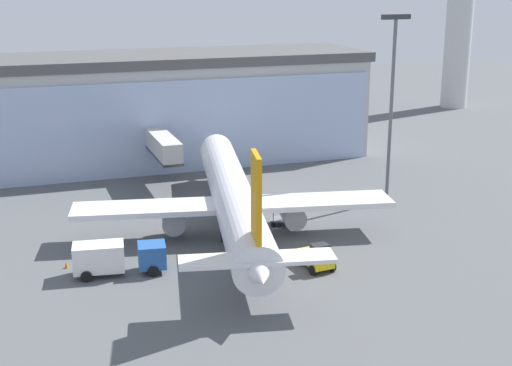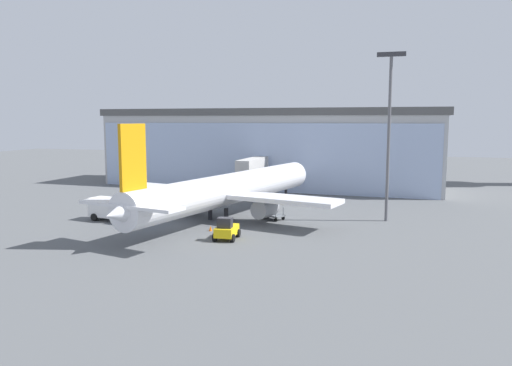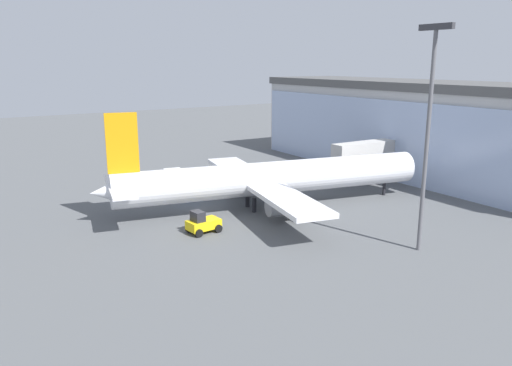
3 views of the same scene
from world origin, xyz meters
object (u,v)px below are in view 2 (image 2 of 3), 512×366
at_px(pushback_tug, 226,230).
at_px(catering_truck, 116,209).
at_px(safety_cone_nose, 210,228).
at_px(apron_light_mast, 389,123).
at_px(airplane, 228,190).
at_px(baggage_cart, 272,215).
at_px(jet_bridge, 257,166).
at_px(safety_cone_wingtip, 102,213).

bearing_deg(pushback_tug, catering_truck, 68.71).
bearing_deg(safety_cone_nose, apron_light_mast, 31.07).
height_order(apron_light_mast, safety_cone_nose, apron_light_mast).
relative_size(airplane, baggage_cart, 12.35).
distance_m(jet_bridge, safety_cone_nose, 27.72).
bearing_deg(safety_cone_nose, airplane, 94.82).
relative_size(pushback_tug, safety_cone_nose, 6.04).
distance_m(airplane, pushback_tug, 11.33).
bearing_deg(apron_light_mast, jet_bridge, 141.32).
bearing_deg(jet_bridge, safety_cone_wingtip, 151.26).
xyz_separation_m(catering_truck, pushback_tug, (15.46, -4.78, -0.49)).
bearing_deg(safety_cone_wingtip, airplane, 10.88).
bearing_deg(baggage_cart, catering_truck, 42.56).
bearing_deg(jet_bridge, baggage_cart, -157.16).
distance_m(jet_bridge, pushback_tug, 31.07).
xyz_separation_m(jet_bridge, apron_light_mast, (20.59, -16.49, 6.99)).
distance_m(airplane, safety_cone_nose, 8.06).
height_order(jet_bridge, airplane, airplane).
height_order(airplane, baggage_cart, airplane).
bearing_deg(pushback_tug, baggage_cart, -13.96).
relative_size(pushback_tug, safety_cone_wingtip, 6.04).
height_order(apron_light_mast, airplane, apron_light_mast).
bearing_deg(catering_truck, safety_cone_wingtip, 153.26).
xyz_separation_m(jet_bridge, safety_cone_nose, (2.70, -27.27, -4.21)).
bearing_deg(apron_light_mast, safety_cone_nose, -148.93).
xyz_separation_m(apron_light_mast, airplane, (-18.52, -3.39, -8.05)).
xyz_separation_m(baggage_cart, safety_cone_wingtip, (-20.99, -3.36, -0.23)).
distance_m(pushback_tug, safety_cone_nose, 4.31).
distance_m(catering_truck, safety_cone_nose, 12.71).
xyz_separation_m(apron_light_mast, catering_truck, (-30.43, -9.09, -10.01)).
xyz_separation_m(jet_bridge, safety_cone_wingtip, (-13.49, -22.87, -4.21)).
relative_size(apron_light_mast, baggage_cart, 6.07).
xyz_separation_m(baggage_cart, safety_cone_nose, (-4.81, -7.77, -0.23)).
xyz_separation_m(airplane, pushback_tug, (3.55, -10.48, -2.46)).
bearing_deg(catering_truck, pushback_tug, -7.29).
xyz_separation_m(safety_cone_nose, safety_cone_wingtip, (-16.19, 4.40, 0.00)).
bearing_deg(airplane, apron_light_mast, -66.26).
height_order(safety_cone_nose, safety_cone_wingtip, same).
distance_m(apron_light_mast, baggage_cart, 17.35).
bearing_deg(safety_cone_nose, pushback_tug, -46.54).
bearing_deg(catering_truck, safety_cone_nose, 2.20).
relative_size(jet_bridge, safety_cone_nose, 26.38).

